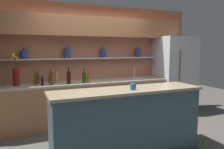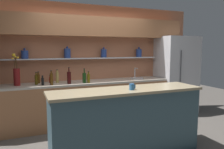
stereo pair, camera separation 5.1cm
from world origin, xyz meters
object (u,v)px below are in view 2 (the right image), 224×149
Objects in this scene: flower_vase at (17,75)px; bottle_oil_3 at (89,78)px; bottle_sauce_0 at (50,79)px; bottle_sauce_4 at (43,81)px; bottle_spirit_6 at (57,77)px; sink_fixture at (137,78)px; bottle_oil_1 at (36,79)px; bottle_spirit_2 at (51,79)px; bottle_wine_8 at (84,78)px; bottle_wine_5 at (69,77)px; coffee_mug at (132,87)px; refrigerator at (176,75)px; bottle_spirit_7 at (38,78)px.

bottle_oil_3 is at bearing -7.14° from flower_vase.
bottle_sauce_4 reaches higher than bottle_sauce_0.
flower_vase reaches higher than bottle_spirit_6.
bottle_spirit_6 reaches higher than bottle_sauce_4.
sink_fixture is at bearing 3.74° from bottle_sauce_4.
bottle_oil_1 is at bearing 133.03° from bottle_sauce_4.
bottle_spirit_2 is 0.66m from bottle_wine_8.
bottle_spirit_6 is at bearing 129.18° from bottle_wine_5.
sink_fixture is at bearing 59.13° from coffee_mug.
coffee_mug is at bearing -53.58° from bottle_oil_1.
bottle_sauce_0 is at bearing 157.47° from bottle_spirit_6.
refrigerator is 2.92m from bottle_spirit_6.
bottle_spirit_2 is (0.27, -0.16, 0.02)m from bottle_oil_1.
bottle_spirit_6 is (0.77, 0.09, -0.08)m from flower_vase.
bottle_wine_5 reaches higher than bottle_sauce_4.
bottle_wine_5 is at bearing -177.60° from refrigerator.
bottle_oil_3 is 0.90m from bottle_sauce_4.
bottle_sauce_4 is 0.29m from bottle_spirit_7.
bottle_oil_3 and bottle_spirit_7 have the same top height.
bottle_spirit_2 is at bearing -177.02° from bottle_wine_5.
bottle_oil_3 is 0.40m from bottle_wine_5.
refrigerator is at bearing -3.31° from bottle_spirit_7.
bottle_spirit_7 is at bearing 176.69° from refrigerator.
bottle_spirit_6 is (-0.60, 0.26, 0.02)m from bottle_oil_3.
bottle_wine_5 is at bearing -28.34° from bottle_spirit_7.
bottle_wine_8 is (-2.41, -0.12, 0.07)m from refrigerator.
refrigerator reaches higher than bottle_spirit_7.
bottle_spirit_7 is 0.80× the size of bottle_wine_8.
coffee_mug is (0.31, -1.52, 0.04)m from bottle_wine_8.
coffee_mug is (-2.11, -1.64, 0.11)m from refrigerator.
bottle_wine_8 is (0.88, -0.31, 0.01)m from bottle_spirit_7.
refrigerator is at bearing -0.45° from bottle_oil_1.
bottle_wine_5 is (0.34, 0.02, 0.00)m from bottle_spirit_2.
sink_fixture is 1.97m from bottle_sauce_0.
refrigerator is 2.73m from bottle_wine_5.
bottle_wine_8 is (0.93, -0.15, 0.01)m from bottle_oil_1.
bottle_sauce_0 is at bearing 176.04° from sink_fixture.
bottle_wine_5 is 1.65m from coffee_mug.
sink_fixture is 1.22× the size of bottle_oil_1.
bottle_sauce_0 is at bearing 58.04° from bottle_sauce_4.
bottle_spirit_7 reaches higher than bottle_sauce_0.
bottle_spirit_2 is 0.30m from bottle_spirit_6.
coffee_mug is (1.58, -1.68, -0.05)m from flower_vase.
bottle_oil_3 is at bearing -23.44° from bottle_sauce_0.
bottle_spirit_2 is at bearing -14.30° from bottle_sauce_4.
refrigerator is at bearing -2.55° from sink_fixture.
bottle_spirit_6 is (0.42, 0.10, 0.01)m from bottle_oil_1.
bottle_sauce_4 is at bearing -46.97° from bottle_oil_1.
refrigerator is 3.29m from bottle_spirit_7.
bottle_sauce_4 is 0.57× the size of bottle_wine_5.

